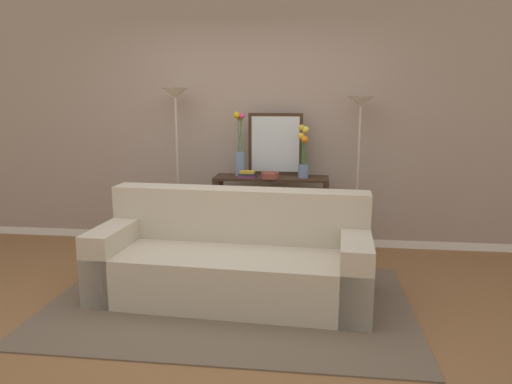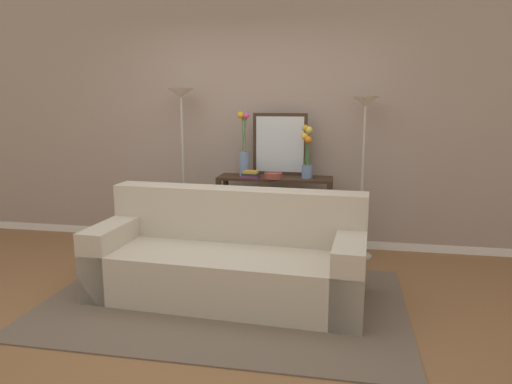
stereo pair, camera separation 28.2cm
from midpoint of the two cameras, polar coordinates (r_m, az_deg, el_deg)
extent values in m
cube|color=brown|center=(3.82, -4.45, -14.56)|extent=(16.00, 16.00, 0.02)
cube|color=white|center=(5.62, 0.87, -5.43)|extent=(12.00, 0.15, 0.09)
cube|color=gray|center=(5.39, 0.92, 10.40)|extent=(12.00, 0.14, 2.98)
cube|color=brown|center=(4.00, -1.77, -13.05)|extent=(2.92, 1.91, 0.01)
cube|color=#BCB29E|center=(4.02, -1.47, -9.82)|extent=(2.29, 1.01, 0.42)
cube|color=#BCB29E|center=(4.17, -0.36, -2.67)|extent=(2.26, 0.38, 0.46)
cube|color=#BCB29E|center=(4.35, -14.47, -7.27)|extent=(0.29, 0.90, 0.60)
cube|color=#BCB29E|center=(3.86, 13.29, -9.60)|extent=(0.29, 0.90, 0.60)
cube|color=#382619|center=(5.00, 3.91, 1.66)|extent=(1.20, 0.35, 0.03)
cube|color=#382619|center=(5.16, 3.81, -5.81)|extent=(1.10, 0.30, 0.01)
cube|color=#382619|center=(5.04, -2.87, -3.12)|extent=(0.05, 0.05, 0.81)
cube|color=#382619|center=(4.91, 10.33, -3.70)|extent=(0.05, 0.05, 0.81)
cube|color=#382619|center=(5.33, -2.10, -2.34)|extent=(0.05, 0.05, 0.81)
cube|color=#382619|center=(5.20, 10.37, -2.85)|extent=(0.05, 0.05, 0.81)
cylinder|color=#B7B2A8|center=(5.46, -7.00, -6.39)|extent=(0.26, 0.26, 0.02)
cylinder|color=#B7B2A8|center=(5.27, -7.22, 2.25)|extent=(0.02, 0.02, 1.64)
cone|color=silver|center=(5.21, -7.45, 11.73)|extent=(0.28, 0.28, 0.10)
cylinder|color=#B7B2A8|center=(5.22, 13.81, -7.46)|extent=(0.26, 0.26, 0.02)
cylinder|color=#B7B2A8|center=(5.03, 14.22, 1.06)|extent=(0.02, 0.02, 1.55)
cone|color=silver|center=(4.96, 14.68, 10.49)|extent=(0.28, 0.28, 0.10)
cube|color=#382619|center=(5.10, 4.49, 5.73)|extent=(0.58, 0.02, 0.66)
cube|color=silver|center=(5.09, 4.48, 5.72)|extent=(0.51, 0.01, 0.59)
cylinder|color=#6B84AD|center=(5.06, 0.17, 3.41)|extent=(0.10, 0.10, 0.25)
cylinder|color=#3D7538|center=(5.04, 0.18, 6.85)|extent=(0.05, 0.01, 0.35)
sphere|color=gold|center=(5.05, 0.19, 8.85)|extent=(0.06, 0.06, 0.06)
cylinder|color=#3D7538|center=(5.02, 0.01, 7.03)|extent=(0.03, 0.04, 0.39)
sphere|color=gold|center=(5.00, -0.21, 9.23)|extent=(0.07, 0.07, 0.07)
cylinder|color=#3D7538|center=(5.01, 0.30, 6.98)|extent=(0.02, 0.03, 0.38)
sphere|color=#E03A8A|center=(4.99, 0.48, 9.14)|extent=(0.06, 0.06, 0.06)
cylinder|color=#6B84AD|center=(4.94, 7.78, 2.43)|extent=(0.11, 0.11, 0.13)
cylinder|color=#3D7538|center=(4.90, 7.93, 5.28)|extent=(0.04, 0.02, 0.36)
sphere|color=#D5C749|center=(4.86, 8.08, 7.38)|extent=(0.07, 0.07, 0.07)
cylinder|color=#3D7538|center=(4.91, 7.69, 4.92)|extent=(0.03, 0.03, 0.30)
sphere|color=gold|center=(4.88, 7.55, 6.65)|extent=(0.07, 0.07, 0.07)
cylinder|color=#3D7538|center=(4.90, 7.73, 5.40)|extent=(0.03, 0.03, 0.38)
sphere|color=gold|center=(4.87, 7.62, 7.62)|extent=(0.07, 0.07, 0.07)
cylinder|color=#3D7538|center=(4.92, 7.73, 5.36)|extent=(0.04, 0.03, 0.37)
sphere|color=#C33479|center=(4.93, 7.64, 7.52)|extent=(0.05, 0.05, 0.05)
cylinder|color=#3D7538|center=(4.90, 7.88, 4.71)|extent=(0.03, 0.01, 0.26)
sphere|color=orange|center=(4.87, 7.97, 6.24)|extent=(0.07, 0.07, 0.07)
cylinder|color=brown|center=(4.89, 3.72, 1.93)|extent=(0.19, 0.19, 0.05)
torus|color=brown|center=(4.89, 3.73, 2.27)|extent=(0.19, 0.19, 0.01)
cube|color=#6B3360|center=(4.94, 0.96, 1.88)|extent=(0.19, 0.14, 0.03)
cube|color=#2D2D33|center=(4.93, 0.98, 2.15)|extent=(0.18, 0.14, 0.02)
cube|color=gold|center=(4.93, 1.01, 2.42)|extent=(0.16, 0.12, 0.02)
cube|color=#2D2D33|center=(5.26, -1.41, -6.41)|extent=(0.03, 0.16, 0.12)
cube|color=#BC3328|center=(5.25, -0.97, -6.42)|extent=(0.05, 0.18, 0.13)
cube|color=silver|center=(5.25, -0.51, -6.60)|extent=(0.04, 0.17, 0.10)
cube|color=navy|center=(5.24, -0.07, -6.59)|extent=(0.04, 0.13, 0.10)
cube|color=#B77F33|center=(5.23, 0.40, -6.58)|extent=(0.04, 0.16, 0.11)
cube|color=#6B3360|center=(5.22, 0.78, -6.61)|extent=(0.02, 0.16, 0.11)
cube|color=maroon|center=(5.22, 1.13, -6.59)|extent=(0.04, 0.15, 0.12)
cube|color=#236033|center=(5.21, 1.68, -6.60)|extent=(0.06, 0.16, 0.12)
cube|color=gold|center=(5.20, 2.23, -6.71)|extent=(0.04, 0.18, 0.11)
cube|color=#1E7075|center=(5.20, 2.61, -6.68)|extent=(0.03, 0.15, 0.12)
camera|label=1|loc=(0.14, -88.17, 0.36)|focal=33.27mm
camera|label=2|loc=(0.14, 91.83, -0.36)|focal=33.27mm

